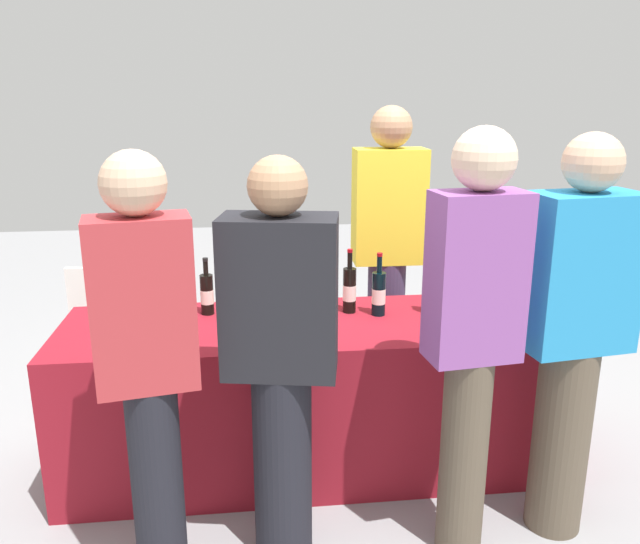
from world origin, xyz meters
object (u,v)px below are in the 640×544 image
(wine_glass_0, at_px, (235,313))
(server_pouring, at_px, (388,246))
(wine_bottle_5, at_px, (433,293))
(wine_bottle_0, at_px, (152,296))
(menu_board, at_px, (123,335))
(guest_3, at_px, (573,329))
(guest_0, at_px, (147,360))
(guest_2, at_px, (472,330))
(guest_1, at_px, (281,355))
(wine_bottle_2, at_px, (243,297))
(wine_glass_2, at_px, (509,311))
(wine_glass_1, at_px, (318,311))
(wine_bottle_4, at_px, (379,293))
(wine_bottle_6, at_px, (447,285))
(wine_bottle_3, at_px, (349,290))
(wine_bottle_1, at_px, (207,294))

(wine_glass_0, distance_m, server_pouring, 1.19)
(wine_bottle_5, height_order, server_pouring, server_pouring)
(wine_bottle_0, bearing_deg, menu_board, 113.34)
(wine_glass_0, distance_m, guest_3, 1.43)
(wine_bottle_0, bearing_deg, guest_0, -83.08)
(wine_bottle_0, xyz_separation_m, wine_glass_0, (0.40, -0.24, -0.02))
(server_pouring, bearing_deg, guest_2, 92.27)
(guest_1, xyz_separation_m, menu_board, (-0.88, 1.44, -0.45))
(wine_bottle_2, xyz_separation_m, wine_glass_2, (1.23, -0.30, -0.02))
(wine_glass_2, relative_size, guest_0, 0.08)
(wine_glass_0, bearing_deg, guest_3, -19.44)
(wine_bottle_5, relative_size, guest_0, 0.18)
(wine_bottle_5, height_order, wine_glass_1, wine_bottle_5)
(wine_bottle_4, distance_m, guest_3, 0.94)
(wine_glass_0, relative_size, wine_glass_2, 1.11)
(guest_1, distance_m, guest_2, 0.73)
(wine_bottle_6, xyz_separation_m, menu_board, (-1.77, 0.67, -0.46))
(wine_glass_2, height_order, guest_3, guest_3)
(wine_bottle_4, distance_m, guest_1, 0.87)
(wine_glass_2, xyz_separation_m, guest_0, (-1.56, -0.53, 0.06))
(wine_bottle_6, xyz_separation_m, wine_glass_0, (-1.07, -0.27, -0.01))
(wine_bottle_6, relative_size, guest_2, 0.19)
(wine_bottle_3, relative_size, wine_bottle_5, 1.11)
(wine_bottle_2, bearing_deg, menu_board, 135.81)
(wine_bottle_1, xyz_separation_m, wine_bottle_5, (1.11, -0.12, 0.00))
(wine_bottle_3, height_order, wine_glass_2, wine_bottle_3)
(wine_bottle_5, xyz_separation_m, wine_glass_1, (-0.59, -0.19, -0.00))
(guest_2, bearing_deg, wine_glass_0, 141.02)
(wine_bottle_0, height_order, guest_3, guest_3)
(guest_1, bearing_deg, guest_3, 11.57)
(wine_glass_2, bearing_deg, wine_bottle_4, 154.93)
(guest_1, bearing_deg, wine_bottle_0, 137.94)
(wine_bottle_1, relative_size, wine_bottle_6, 0.90)
(wine_glass_1, height_order, guest_1, guest_1)
(guest_1, bearing_deg, wine_bottle_3, 73.28)
(wine_bottle_4, height_order, wine_glass_0, wine_bottle_4)
(wine_bottle_0, xyz_separation_m, wine_glass_2, (1.66, -0.31, -0.03))
(wine_glass_1, bearing_deg, wine_bottle_5, 17.76)
(wine_bottle_4, bearing_deg, wine_bottle_1, 172.64)
(server_pouring, bearing_deg, wine_bottle_2, 35.44)
(wine_glass_2, distance_m, guest_3, 0.42)
(menu_board, bearing_deg, wine_bottle_2, -38.41)
(guest_0, bearing_deg, guest_2, -8.88)
(wine_bottle_4, relative_size, wine_bottle_6, 0.99)
(wine_bottle_6, bearing_deg, guest_3, -69.11)
(wine_bottle_6, xyz_separation_m, wine_glass_2, (0.19, -0.35, -0.02))
(wine_bottle_2, height_order, wine_bottle_4, wine_bottle_4)
(wine_bottle_3, bearing_deg, guest_3, -42.43)
(wine_bottle_5, height_order, guest_3, guest_3)
(wine_bottle_1, xyz_separation_m, server_pouring, (1.02, 0.50, 0.10))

